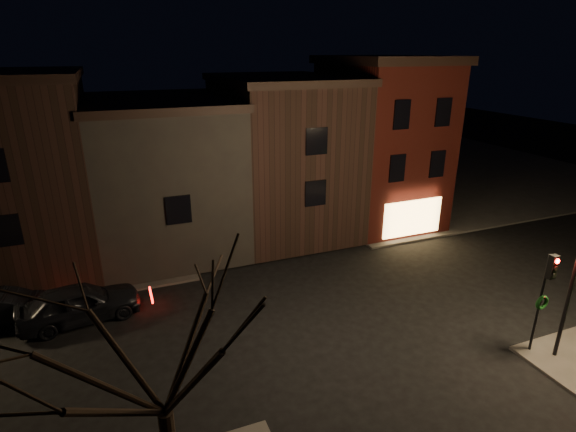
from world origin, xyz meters
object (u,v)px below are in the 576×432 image
(bare_tree_left, at_px, (155,331))
(traffic_signal, at_px, (546,289))
(parked_car_b, at_px, (6,308))
(parked_car_a, at_px, (80,303))

(bare_tree_left, bearing_deg, traffic_signal, 6.26)
(traffic_signal, relative_size, parked_car_b, 0.95)
(traffic_signal, relative_size, bare_tree_left, 0.54)
(traffic_signal, xyz_separation_m, parked_car_a, (-16.06, 8.83, -1.98))
(traffic_signal, bearing_deg, bare_tree_left, -173.74)
(traffic_signal, height_order, bare_tree_left, bare_tree_left)
(traffic_signal, xyz_separation_m, parked_car_b, (-18.95, 9.81, -2.11))
(traffic_signal, distance_m, parked_car_a, 18.44)
(traffic_signal, xyz_separation_m, bare_tree_left, (-13.60, -1.49, 2.63))
(parked_car_a, xyz_separation_m, parked_car_b, (-2.89, 0.98, -0.13))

